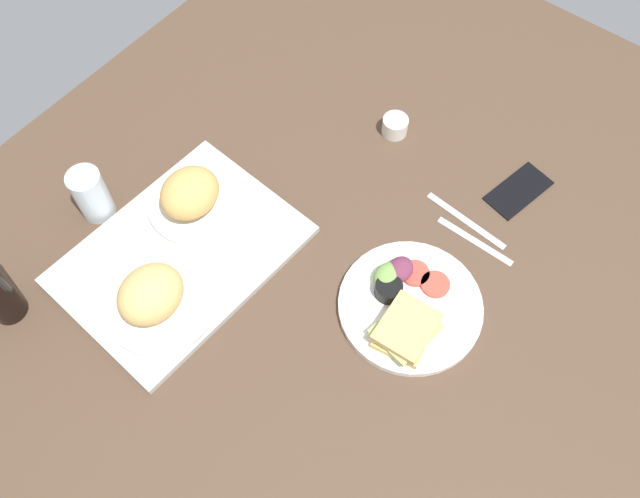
# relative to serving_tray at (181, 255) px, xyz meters

# --- Properties ---
(ground_plane) EXTENTS (1.90, 1.50, 0.03)m
(ground_plane) POSITION_rel_serving_tray_xyz_m (0.15, -0.25, -0.02)
(ground_plane) COLOR #4C3828
(serving_tray) EXTENTS (0.47, 0.36, 0.02)m
(serving_tray) POSITION_rel_serving_tray_xyz_m (0.00, 0.00, 0.00)
(serving_tray) COLOR #B2B2AD
(serving_tray) RESTS_ON ground_plane
(bread_plate_near) EXTENTS (0.21, 0.21, 0.10)m
(bread_plate_near) POSITION_rel_serving_tray_xyz_m (-0.11, -0.05, 0.05)
(bread_plate_near) COLOR white
(bread_plate_near) RESTS_ON serving_tray
(bread_plate_far) EXTENTS (0.19, 0.19, 0.10)m
(bread_plate_far) POSITION_rel_serving_tray_xyz_m (0.10, 0.05, 0.05)
(bread_plate_far) COLOR white
(bread_plate_far) RESTS_ON serving_tray
(plate_with_salad) EXTENTS (0.27, 0.27, 0.05)m
(plate_with_salad) POSITION_rel_serving_tray_xyz_m (0.18, -0.41, 0.01)
(plate_with_salad) COLOR white
(plate_with_salad) RESTS_ON ground_plane
(drinking_glass) EXTENTS (0.07, 0.07, 0.12)m
(drinking_glass) POSITION_rel_serving_tray_xyz_m (-0.03, 0.21, 0.05)
(drinking_glass) COLOR silver
(drinking_glass) RESTS_ON ground_plane
(espresso_cup) EXTENTS (0.06, 0.06, 0.04)m
(espresso_cup) POSITION_rel_serving_tray_xyz_m (0.52, -0.15, 0.01)
(espresso_cup) COLOR silver
(espresso_cup) RESTS_ON ground_plane
(fork) EXTENTS (0.02, 0.17, 0.01)m
(fork) POSITION_rel_serving_tray_xyz_m (0.39, -0.44, -0.01)
(fork) COLOR #B7B7BC
(fork) RESTS_ON ground_plane
(knife) EXTENTS (0.03, 0.19, 0.01)m
(knife) POSITION_rel_serving_tray_xyz_m (0.42, -0.40, -0.01)
(knife) COLOR #B7B7BC
(knife) RESTS_ON ground_plane
(cell_phone) EXTENTS (0.16, 0.10, 0.01)m
(cell_phone) POSITION_rel_serving_tray_xyz_m (0.55, -0.44, -0.00)
(cell_phone) COLOR black
(cell_phone) RESTS_ON ground_plane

